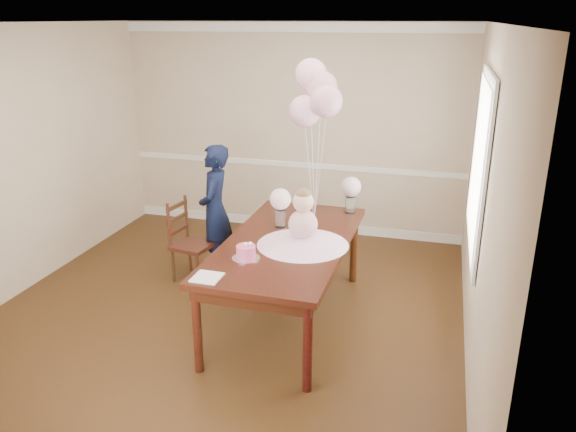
{
  "coord_description": "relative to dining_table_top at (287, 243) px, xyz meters",
  "views": [
    {
      "loc": [
        1.9,
        -4.49,
        2.74
      ],
      "look_at": [
        0.62,
        0.1,
        1.05
      ],
      "focal_mm": 35.0,
      "sensor_mm": 36.0,
      "label": 1
    }
  ],
  "objects": [
    {
      "name": "chair_slat_top",
      "position": [
        -1.41,
        0.61,
        0.04
      ],
      "size": [
        0.08,
        0.35,
        0.04
      ],
      "primitive_type": "cube",
      "rotation": [
        0.0,
        0.0,
        -0.17
      ],
      "color": "#39210F",
      "rests_on": "dining_chair_seat"
    },
    {
      "name": "balloon_ribbon_c",
      "position": [
        0.13,
        0.65,
        0.6
      ],
      "size": [
        0.03,
        0.1,
        1.13
      ],
      "primitive_type": "cylinder",
      "rotation": [
        -0.09,
        0.02,
        -0.01
      ],
      "color": "white",
      "rests_on": "balloon_weight"
    },
    {
      "name": "dining_table_top",
      "position": [
        0.0,
        0.0,
        0.0
      ],
      "size": [
        1.12,
        2.19,
        0.05
      ],
      "primitive_type": "cube",
      "rotation": [
        0.0,
        0.0,
        -0.01
      ],
      "color": "black",
      "rests_on": "table_leg_fl"
    },
    {
      "name": "chair_leg_bl",
      "position": [
        -1.36,
        0.76,
        -0.6
      ],
      "size": [
        0.04,
        0.04,
        0.38
      ],
      "primitive_type": "cylinder",
      "rotation": [
        0.0,
        0.0,
        -0.17
      ],
      "color": "#3D2010",
      "rests_on": "floor"
    },
    {
      "name": "roses_far",
      "position": [
        0.43,
        0.92,
        0.31
      ],
      "size": [
        0.21,
        0.21,
        0.21
      ],
      "primitive_type": "sphere",
      "color": "beige",
      "rests_on": "rose_vase_far"
    },
    {
      "name": "wall_front",
      "position": [
        -0.61,
        -2.59,
        0.56
      ],
      "size": [
        4.5,
        0.02,
        2.7
      ],
      "primitive_type": "cube",
      "color": "tan",
      "rests_on": "floor"
    },
    {
      "name": "roses_near",
      "position": [
        -0.16,
        0.33,
        0.31
      ],
      "size": [
        0.21,
        0.21,
        0.21
      ],
      "primitive_type": "sphere",
      "color": "#F5CDDA",
      "rests_on": "rose_vase_near"
    },
    {
      "name": "rose_vase_far",
      "position": [
        0.43,
        0.92,
        0.11
      ],
      "size": [
        0.11,
        0.11,
        0.17
      ],
      "primitive_type": "cylinder",
      "rotation": [
        0.0,
        0.0,
        -0.01
      ],
      "color": "white",
      "rests_on": "dining_table_top"
    },
    {
      "name": "baby_hair",
      "position": [
        0.16,
        -0.06,
        0.5
      ],
      "size": [
        0.13,
        0.13,
        0.13
      ],
      "primitive_type": "sphere",
      "color": "brown",
      "rests_on": "baby_head"
    },
    {
      "name": "chair_back_post_l",
      "position": [
        -1.43,
        0.45,
        -0.14
      ],
      "size": [
        0.04,
        0.04,
        0.49
      ],
      "primitive_type": "cylinder",
      "rotation": [
        0.0,
        0.0,
        -0.17
      ],
      "color": "#3D1710",
      "rests_on": "dining_chair_seat"
    },
    {
      "name": "chair_back_post_r",
      "position": [
        -1.38,
        0.77,
        -0.14
      ],
      "size": [
        0.04,
        0.04,
        0.49
      ],
      "primitive_type": "cylinder",
      "rotation": [
        0.0,
        0.0,
        -0.17
      ],
      "color": "#3E1E10",
      "rests_on": "dining_chair_seat"
    },
    {
      "name": "balloon_ribbon_b",
      "position": [
        0.17,
        0.57,
        0.55
      ],
      "size": [
        0.11,
        0.06,
        1.02
      ],
      "primitive_type": "cylinder",
      "rotation": [
        0.05,
        0.1,
        -0.01
      ],
      "color": "silver",
      "rests_on": "balloon_weight"
    },
    {
      "name": "cake_platter",
      "position": [
        -0.22,
        -0.49,
        0.03
      ],
      "size": [
        0.24,
        0.24,
        0.01
      ],
      "primitive_type": "cylinder",
      "rotation": [
        0.0,
        0.0,
        -0.01
      ],
      "color": "white",
      "rests_on": "dining_table_top"
    },
    {
      "name": "baby_torso",
      "position": [
        0.16,
        -0.06,
        0.22
      ],
      "size": [
        0.26,
        0.26,
        0.26
      ],
      "primitive_type": "sphere",
      "color": "pink",
      "rests_on": "baby_skirt"
    },
    {
      "name": "table_leg_bl",
      "position": [
        -0.44,
        1.01,
        -0.41
      ],
      "size": [
        0.08,
        0.08,
        0.76
      ],
      "primitive_type": "cylinder",
      "rotation": [
        0.0,
        0.0,
        -0.01
      ],
      "color": "black",
      "rests_on": "floor"
    },
    {
      "name": "window_frame",
      "position": [
        1.62,
        0.41,
        0.76
      ],
      "size": [
        0.02,
        1.66,
        1.56
      ],
      "primitive_type": "cube",
      "color": "silver",
      "rests_on": "wall_right"
    },
    {
      "name": "chair_rail_trim",
      "position": [
        -0.61,
        2.4,
        0.11
      ],
      "size": [
        4.5,
        0.02,
        0.07
      ],
      "primitive_type": "cube",
      "color": "white",
      "rests_on": "wall_back"
    },
    {
      "name": "wall_right",
      "position": [
        1.64,
        -0.09,
        0.56
      ],
      "size": [
        0.02,
        5.0,
        2.7
      ],
      "primitive_type": "cube",
      "color": "tan",
      "rests_on": "floor"
    },
    {
      "name": "balloon_weight",
      "position": [
        0.12,
        0.6,
        0.04
      ],
      "size": [
        0.04,
        0.04,
        0.02
      ],
      "primitive_type": "cylinder",
      "rotation": [
        0.0,
        0.0,
        -0.01
      ],
      "color": "#B4B4B8",
      "rests_on": "dining_table_top"
    },
    {
      "name": "chair_leg_fr",
      "position": [
        -1.1,
        0.4,
        -0.6
      ],
      "size": [
        0.04,
        0.04,
        0.38
      ],
      "primitive_type": "cylinder",
      "rotation": [
        0.0,
        0.0,
        -0.17
      ],
      "color": "#35190E",
      "rests_on": "floor"
    },
    {
      "name": "balloon_d",
      "position": [
        0.03,
        0.73,
        1.44
      ],
      "size": [
        0.3,
        0.3,
        0.3
      ],
      "primitive_type": "sphere",
      "color": "#FDB3CF",
      "rests_on": "balloon_ribbon_d"
    },
    {
      "name": "birthday_cake",
      "position": [
        -0.22,
        -0.49,
        0.09
      ],
      "size": [
        0.17,
        0.17,
        0.11
      ],
      "primitive_type": "cylinder",
      "rotation": [
        0.0,
        0.0,
        -0.01
      ],
      "color": "#E34779",
      "rests_on": "cake_platter"
    },
    {
      "name": "wall_back",
      "position": [
        -0.61,
        2.41,
        0.56
      ],
      "size": [
        4.5,
        0.02,
        2.7
      ],
      "primitive_type": "cube",
      "color": "tan",
      "rests_on": "floor"
    },
    {
      "name": "cake_flower_a",
      "position": [
        -0.22,
        -0.49,
        0.16
      ],
      "size": [
        0.03,
        0.03,
        0.03
      ],
      "primitive_type": "sphere",
      "color": "white",
      "rests_on": "birthday_cake"
    },
    {
      "name": "chair_slat_low",
      "position": [
        -1.41,
        0.61,
        -0.24
      ],
      "size": [
        0.08,
        0.35,
        0.04
      ],
      "primitive_type": "cube",
      "rotation": [
        0.0,
        0.0,
        -0.17
      ],
      "color": "#35180E",
      "rests_on": "dining_chair_seat"
    },
    {
      "name": "wall_left",
      "position": [
        -2.86,
        -0.09,
        0.56
      ],
      "size": [
        0.02,
        5.0,
        2.7
      ],
      "primitive_type": "cube",
      "color": "tan",
      "rests_on": "floor"
    },
    {
      "name": "balloon_ribbon_a",
      "position": [
        0.06,
        0.6,
        0.5
      ],
      "size": [
        0.1,
        0.01,
        0.91
      ],
      "primitive_type": "cylinder",
      "rotation": [
        0.0,
        -0.1,
        -0.01
      ],
      "color": "white",
      "rests_on": "balloon_weight"
    },
    {
      "name": "baby_head",
      "position": [
        0.16,
        -0.06,
        0.43
      ],
      "size": [
        0.19,
        0.19,
        0.19
      ],
      "primitive_type": "sphere",
      "color": "beige",
      "rests_on": "baby_torso"
    },
    {
      "name": "napkin",
      "position": [
        -0.39,
        -0.92,
        0.03
      ],
      "size": [
        0.22,
        0.22,
        0.01
      ],
      "primitive_type": "cube",
      "rotation": [
        0.0,
        0.0,
        -0.01
      ],
      "color": "white",
      "rests_on": "dining_table_top"
    },
    {
      "name": "ceiling",
      "position": [
        -0.61,
        -0.09,
        1.91
      ],
      "size": [
        4.5,
        5.0,
        0.02
      ],
      "primitive_type": "cube",
      "color": "white",
      "rests_on": "wall_back"
    },
    {
      "name": "window_blinds",
      "position": [
        1.6,
        0.41,
        0.76
      ],
      "size": [
        0.01,
        1.5,
        1.4
      ],
      "primitive_type": "cube",
      "color": "white",
      "rests_on": "wall_right"
    },
    {
      "name": "cake_flower_b",
      "position": [
        -0.19,
        -0.47,
        0.16
      ],
      "size": [
        0.03,
        0.03,
        0.03
      ],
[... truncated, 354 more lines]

